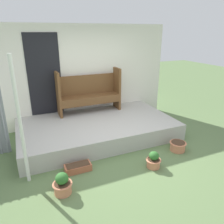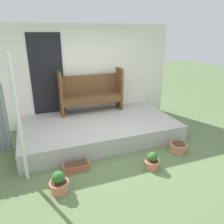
{
  "view_description": "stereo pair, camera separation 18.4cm",
  "coord_description": "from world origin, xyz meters",
  "px_view_note": "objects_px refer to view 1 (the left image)",
  "views": [
    {
      "loc": [
        -1.67,
        -3.55,
        2.42
      ],
      "look_at": [
        0.02,
        0.36,
        0.83
      ],
      "focal_mm": 35.0,
      "sensor_mm": 36.0,
      "label": 1
    },
    {
      "loc": [
        -1.5,
        -3.62,
        2.42
      ],
      "look_at": [
        0.02,
        0.36,
        0.83
      ],
      "focal_mm": 35.0,
      "sensor_mm": 36.0,
      "label": 2
    }
  ],
  "objects_px": {
    "flower_pot_left": "(62,185)",
    "planter_box_rect": "(78,168)",
    "bench": "(89,91)",
    "flower_pot_right": "(178,146)",
    "flower_pot_middle": "(154,160)",
    "support_post": "(20,124)"
  },
  "relations": [
    {
      "from": "bench",
      "to": "planter_box_rect",
      "type": "xyz_separation_m",
      "value": [
        -0.87,
        -1.96,
        -0.87
      ]
    },
    {
      "from": "support_post",
      "to": "flower_pot_left",
      "type": "xyz_separation_m",
      "value": [
        0.48,
        -0.55,
        -0.91
      ]
    },
    {
      "from": "flower_pot_middle",
      "to": "support_post",
      "type": "bearing_deg",
      "value": 166.81
    },
    {
      "from": "bench",
      "to": "flower_pot_right",
      "type": "bearing_deg",
      "value": -58.57
    },
    {
      "from": "bench",
      "to": "planter_box_rect",
      "type": "height_order",
      "value": "bench"
    },
    {
      "from": "support_post",
      "to": "flower_pot_right",
      "type": "relative_size",
      "value": 5.99
    },
    {
      "from": "bench",
      "to": "flower_pot_middle",
      "type": "relative_size",
      "value": 5.09
    },
    {
      "from": "flower_pot_middle",
      "to": "flower_pot_right",
      "type": "relative_size",
      "value": 0.91
    },
    {
      "from": "flower_pot_right",
      "to": "planter_box_rect",
      "type": "bearing_deg",
      "value": 176.39
    },
    {
      "from": "bench",
      "to": "flower_pot_left",
      "type": "xyz_separation_m",
      "value": [
        -1.24,
        -2.44,
        -0.78
      ]
    },
    {
      "from": "support_post",
      "to": "flower_pot_middle",
      "type": "relative_size",
      "value": 6.57
    },
    {
      "from": "bench",
      "to": "flower_pot_left",
      "type": "bearing_deg",
      "value": -117.16
    },
    {
      "from": "flower_pot_right",
      "to": "planter_box_rect",
      "type": "distance_m",
      "value": 2.16
    },
    {
      "from": "flower_pot_left",
      "to": "planter_box_rect",
      "type": "relative_size",
      "value": 0.76
    },
    {
      "from": "flower_pot_left",
      "to": "flower_pot_middle",
      "type": "xyz_separation_m",
      "value": [
        1.71,
        0.03,
        -0.02
      ]
    },
    {
      "from": "planter_box_rect",
      "to": "flower_pot_left",
      "type": "bearing_deg",
      "value": -127.87
    },
    {
      "from": "flower_pot_right",
      "to": "flower_pot_left",
      "type": "bearing_deg",
      "value": -172.26
    },
    {
      "from": "flower_pot_middle",
      "to": "planter_box_rect",
      "type": "xyz_separation_m",
      "value": [
        -1.34,
        0.45,
        -0.07
      ]
    },
    {
      "from": "support_post",
      "to": "flower_pot_middle",
      "type": "xyz_separation_m",
      "value": [
        2.19,
        -0.51,
        -0.92
      ]
    },
    {
      "from": "support_post",
      "to": "flower_pot_right",
      "type": "bearing_deg",
      "value": -3.84
    },
    {
      "from": "planter_box_rect",
      "to": "flower_pot_right",
      "type": "bearing_deg",
      "value": -3.61
    },
    {
      "from": "flower_pot_left",
      "to": "flower_pot_right",
      "type": "bearing_deg",
      "value": 7.74
    }
  ]
}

